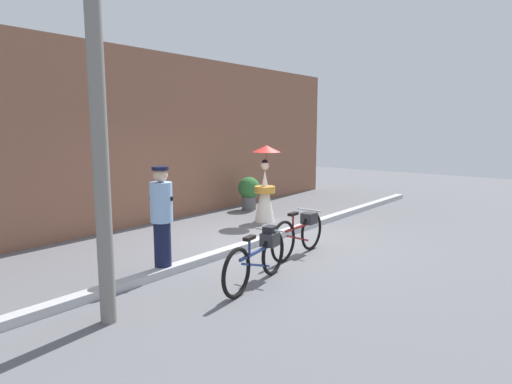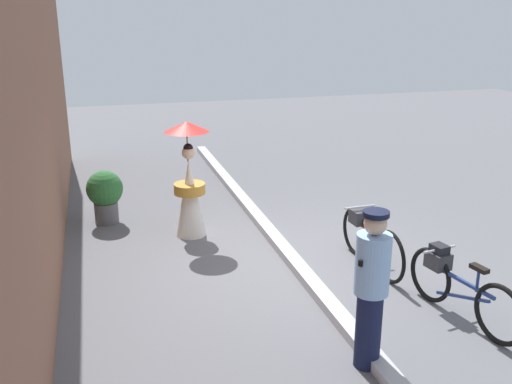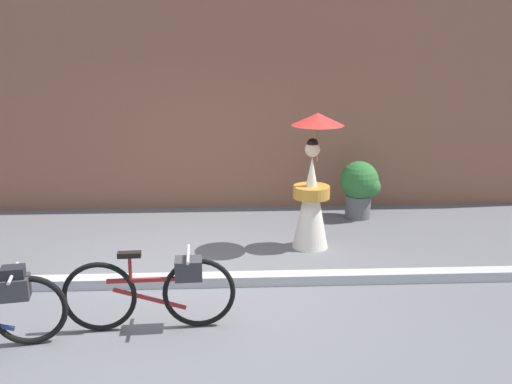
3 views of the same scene
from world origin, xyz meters
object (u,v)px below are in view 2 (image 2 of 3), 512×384
Objects in this scene: bicycle_far_side at (369,238)px; person_with_parasol at (189,183)px; bicycle_near_officer at (457,284)px; potted_plant_by_door at (106,193)px; person_officer at (371,286)px.

person_with_parasol is at bearing 50.35° from bicycle_far_side.
person_with_parasol reaches higher than bicycle_near_officer.
bicycle_near_officer is 1.92× the size of potted_plant_by_door.
bicycle_near_officer is 4.25m from person_with_parasol.
person_officer is at bearing -154.29° from potted_plant_by_door.
bicycle_far_side reaches higher than bicycle_near_officer.
person_officer is at bearing 112.74° from bicycle_near_officer.
person_officer is 1.84× the size of potted_plant_by_door.
potted_plant_by_door reaches higher than bicycle_near_officer.
person_officer reaches higher than bicycle_near_officer.
bicycle_far_side is 4.43m from potted_plant_by_door.
bicycle_near_officer is 0.95× the size of person_with_parasol.
bicycle_far_side is at bearing -26.88° from person_officer.
person_with_parasol is 1.61m from potted_plant_by_door.
person_officer is 4.13m from person_with_parasol.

